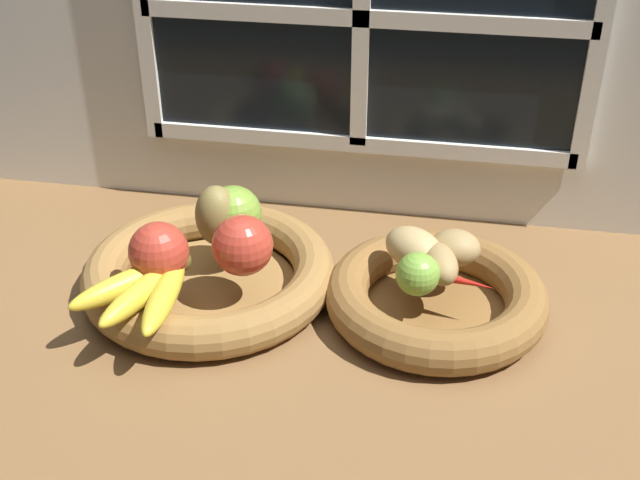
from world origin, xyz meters
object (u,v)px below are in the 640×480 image
apple_red_right (243,245)px  fruit_bowl_right (436,297)px  banana_bunch_front (146,289)px  chili_pepper (449,278)px  fruit_bowl_left (209,274)px  apple_green_back (233,214)px  apple_red_front (159,252)px  potato_large (439,264)px  lime_near (418,274)px  potato_back (455,247)px  potato_oblong (414,248)px  pear_brown (217,216)px

apple_red_right → fruit_bowl_right: bearing=6.3°
banana_bunch_front → chili_pepper: banana_bunch_front is taller
fruit_bowl_left → apple_green_back: apple_green_back is taller
apple_green_back → chili_pepper: apple_green_back is taller
chili_pepper → apple_red_front: bearing=-159.6°
fruit_bowl_left → apple_green_back: 8.64cm
apple_red_front → banana_bunch_front: size_ratio=0.45×
apple_red_right → apple_red_front: 10.46cm
fruit_bowl_right → potato_large: 5.14cm
apple_red_front → banana_bunch_front: apple_red_front is taller
fruit_bowl_right → lime_near: lime_near is taller
apple_red_right → banana_bunch_front: bearing=-140.1°
fruit_bowl_left → potato_back: potato_back is taller
apple_red_right → potato_oblong: bearing=14.1°
apple_red_front → chili_pepper: (35.77, 4.54, -2.61)cm
potato_back → apple_red_right: bearing=-165.5°
apple_red_right → chili_pepper: 26.02cm
fruit_bowl_left → potato_oblong: bearing=5.6°
lime_near → fruit_bowl_left: bearing=172.6°
lime_near → apple_red_front: bearing=-175.8°
apple_red_front → potato_large: 34.97cm
apple_red_right → potato_large: 24.70cm
fruit_bowl_left → lime_near: size_ratio=6.24×
fruit_bowl_left → lime_near: bearing=-7.4°
apple_green_back → potato_back: apple_green_back is taller
apple_red_right → potato_oblong: 21.83cm
apple_red_right → apple_red_front: (-9.92, -3.30, -0.13)cm
apple_red_right → potato_back: size_ratio=1.21×
fruit_bowl_right → potato_large: (0.00, -0.00, 5.14)cm
apple_red_front → potato_oblong: 32.25cm
fruit_bowl_right → potato_back: potato_back is taller
fruit_bowl_left → apple_red_right: size_ratio=4.33×
apple_green_back → lime_near: (25.40, -8.37, -1.16)cm
fruit_bowl_left → chili_pepper: 31.88cm
potato_large → fruit_bowl_right: bearing=172.9°
apple_red_right → chili_pepper: (25.85, 1.24, -2.74)cm
apple_red_front → potato_oblong: apple_red_front is taller
apple_red_front → chili_pepper: 36.15cm
apple_red_right → apple_red_front: apple_red_right is taller
pear_brown → potato_large: pear_brown is taller
apple_green_back → fruit_bowl_left: bearing=-116.9°
fruit_bowl_left → potato_large: 30.66cm
potato_back → chili_pepper: (-0.51, -5.57, -1.11)cm
fruit_bowl_left → chili_pepper: size_ratio=2.92×
lime_near → apple_red_right: bearing=177.6°
potato_oblong → pear_brown: bearing=178.7°
chili_pepper → apple_red_right: bearing=-164.1°
apple_green_back → pear_brown: bearing=-139.4°
apple_red_right → lime_near: 22.13cm
apple_red_right → chili_pepper: size_ratio=0.67×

